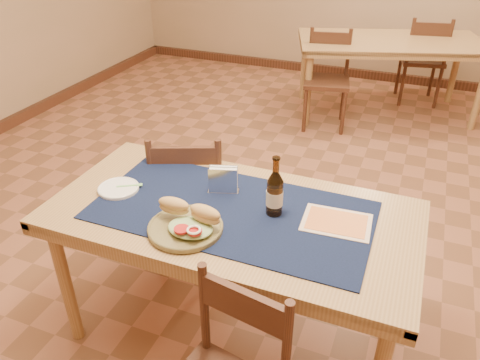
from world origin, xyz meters
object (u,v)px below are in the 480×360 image
at_px(back_table, 391,48).
at_px(chair_main_far, 190,196).
at_px(main_table, 232,226).
at_px(sandwich_plate, 187,224).
at_px(napkin_holder, 223,180).
at_px(beer_bottle, 275,193).

xyz_separation_m(back_table, chair_main_far, (-0.77, -2.79, -0.21)).
xyz_separation_m(main_table, sandwich_plate, (-0.11, -0.20, 0.12)).
bearing_deg(napkin_holder, sandwich_plate, -93.05).
relative_size(main_table, back_table, 0.83).
distance_m(chair_main_far, napkin_holder, 0.58).
relative_size(sandwich_plate, beer_bottle, 1.14).
bearing_deg(sandwich_plate, beer_bottle, 40.27).
height_order(sandwich_plate, beer_bottle, beer_bottle).
bearing_deg(beer_bottle, napkin_holder, 163.44).
xyz_separation_m(main_table, napkin_holder, (-0.09, 0.12, 0.15)).
height_order(main_table, back_table, same).
bearing_deg(main_table, chair_main_far, 135.52).
bearing_deg(beer_bottle, sandwich_plate, -139.73).
relative_size(main_table, sandwich_plate, 5.19).
relative_size(back_table, chair_main_far, 2.19).
relative_size(main_table, napkin_holder, 10.74).
relative_size(main_table, chair_main_far, 1.81).
xyz_separation_m(main_table, chair_main_far, (-0.44, 0.43, -0.21)).
bearing_deg(napkin_holder, main_table, -53.59).
bearing_deg(chair_main_far, beer_bottle, -32.09).
relative_size(chair_main_far, napkin_holder, 5.93).
bearing_deg(chair_main_far, napkin_holder, -41.44).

